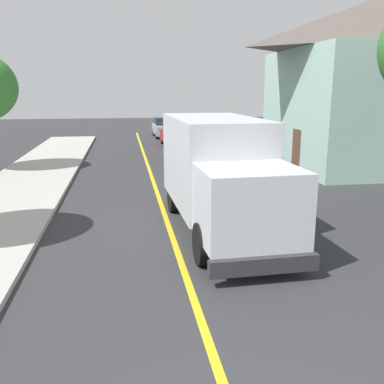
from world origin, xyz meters
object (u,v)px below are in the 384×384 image
parked_car_mid (186,148)px  parked_car_furthest (165,128)px  parked_car_far (176,135)px  parked_car_near (207,167)px  house_across_street (377,81)px  box_truck (219,169)px

parked_car_mid → parked_car_furthest: same height
parked_car_far → parked_car_furthest: (-0.22, 6.13, 0.00)m
parked_car_near → house_across_street: size_ratio=0.44×
parked_car_mid → house_across_street: 10.67m
box_truck → parked_car_near: box_truck is taller
parked_car_far → house_across_street: 14.07m
parked_car_mid → house_across_street: size_ratio=0.44×
parked_car_near → parked_car_mid: 6.22m
parked_car_near → parked_car_mid: bearing=90.2°
parked_car_far → parked_car_mid: bearing=-92.4°
box_truck → parked_car_far: box_truck is taller
parked_car_mid → parked_car_near: bearing=-89.8°
parked_car_near → parked_car_furthest: bearing=89.9°
house_across_street → parked_car_furthest: bearing=120.7°
box_truck → parked_car_far: bearing=86.8°
parked_car_near → box_truck: bearing=-97.7°
house_across_street → parked_car_near: bearing=-161.0°
box_truck → parked_car_far: size_ratio=1.62×
parked_car_mid → parked_car_far: size_ratio=0.99×
parked_car_mid → parked_car_furthest: (0.07, 13.11, 0.00)m
parked_car_near → house_across_street: house_across_street is taller
box_truck → parked_car_mid: size_ratio=1.64×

